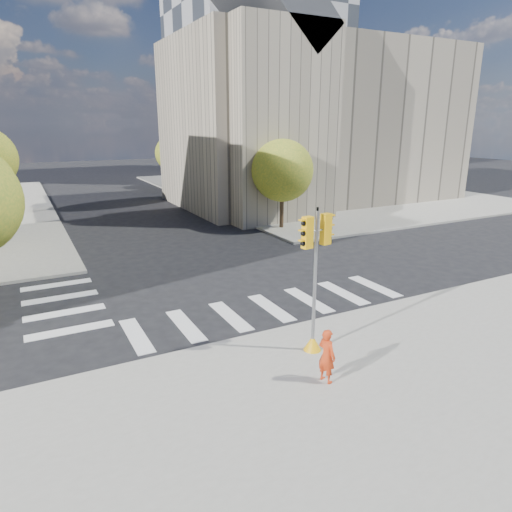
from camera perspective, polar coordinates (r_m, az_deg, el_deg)
The scene contains 12 objects.
ground at distance 20.13m, azimuth -0.68°, elevation -4.49°, with size 160.00×160.00×0.00m, color black.
sidewalk_near at distance 12.48m, azimuth 24.46°, elevation -19.84°, with size 30.00×14.00×0.15m, color gray.
sidewalk_far_right at distance 51.90m, azimuth 6.09°, elevation 8.36°, with size 28.00×40.00×0.15m, color gray.
civic_building at distance 43.24m, azimuth 6.54°, elevation 16.34°, with size 26.00×16.00×19.39m.
office_tower at distance 66.70m, azimuth -0.18°, elevation 23.04°, with size 20.00×18.00×30.00m, color #9EA0A3.
tree_re_near at distance 31.36m, azimuth 3.31°, elevation 10.60°, with size 4.20×4.20×6.16m.
tree_re_mid at distance 42.05m, azimuth -5.28°, elevation 12.41°, with size 4.60×4.60×6.66m.
tree_re_far at distance 53.35m, azimuth -10.33°, elevation 12.50°, with size 4.00×4.00×5.88m.
lamp_near at distance 35.03m, azimuth 0.62°, elevation 12.08°, with size 0.35×0.18×8.11m.
lamp_far at distance 47.80m, azimuth -7.55°, elevation 13.07°, with size 0.35×0.18×8.11m.
traffic_signal at distance 14.22m, azimuth 7.31°, elevation -4.54°, with size 1.08×0.56×4.63m.
photographer at distance 13.08m, azimuth 8.83°, elevation -12.21°, with size 0.58×0.38×1.58m, color red.
Camera 1 is at (-8.51, -16.79, 7.13)m, focal length 32.00 mm.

